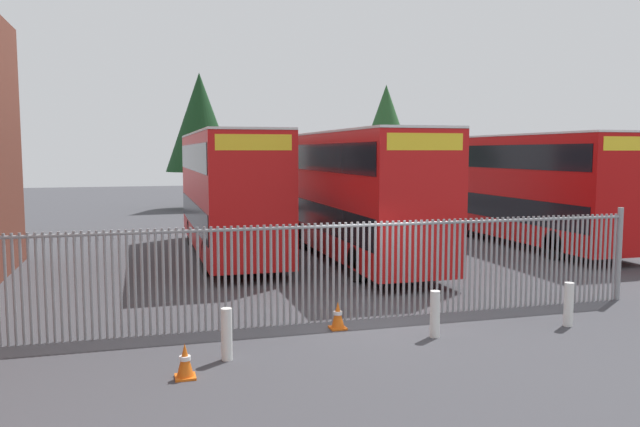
{
  "coord_description": "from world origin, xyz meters",
  "views": [
    {
      "loc": [
        -4.84,
        -13.02,
        3.74
      ],
      "look_at": [
        0.0,
        4.0,
        2.0
      ],
      "focal_mm": 35.28,
      "sensor_mm": 36.0,
      "label": 1
    }
  ],
  "objects_px": {
    "bollard_center_front": "(435,314)",
    "double_decker_bus_behind_fence_right": "(228,189)",
    "bollard_near_left": "(227,334)",
    "traffic_cone_near_kerb": "(338,315)",
    "double_decker_bus_behind_fence_left": "(529,185)",
    "double_decker_bus_near_gate": "(356,191)",
    "bollard_near_right": "(569,304)",
    "traffic_cone_by_gate": "(185,361)"
  },
  "relations": [
    {
      "from": "double_decker_bus_behind_fence_left",
      "to": "double_decker_bus_behind_fence_right",
      "type": "bearing_deg",
      "value": 176.59
    },
    {
      "from": "double_decker_bus_near_gate",
      "to": "bollard_near_right",
      "type": "relative_size",
      "value": 11.38
    },
    {
      "from": "bollard_near_left",
      "to": "bollard_near_right",
      "type": "distance_m",
      "value": 7.37
    },
    {
      "from": "double_decker_bus_near_gate",
      "to": "traffic_cone_near_kerb",
      "type": "distance_m",
      "value": 8.68
    },
    {
      "from": "bollard_center_front",
      "to": "bollard_near_right",
      "type": "distance_m",
      "value": 3.13
    },
    {
      "from": "double_decker_bus_behind_fence_left",
      "to": "bollard_near_right",
      "type": "distance_m",
      "value": 12.32
    },
    {
      "from": "double_decker_bus_near_gate",
      "to": "bollard_near_left",
      "type": "distance_m",
      "value": 10.95
    },
    {
      "from": "double_decker_bus_behind_fence_right",
      "to": "bollard_near_left",
      "type": "bearing_deg",
      "value": -97.89
    },
    {
      "from": "double_decker_bus_behind_fence_left",
      "to": "double_decker_bus_behind_fence_right",
      "type": "distance_m",
      "value": 11.89
    },
    {
      "from": "bollard_center_front",
      "to": "bollard_near_left",
      "type": "bearing_deg",
      "value": -176.49
    },
    {
      "from": "double_decker_bus_near_gate",
      "to": "traffic_cone_by_gate",
      "type": "distance_m",
      "value": 12.0
    },
    {
      "from": "bollard_near_left",
      "to": "bollard_center_front",
      "type": "xyz_separation_m",
      "value": [
        4.24,
        0.26,
        0.0
      ]
    },
    {
      "from": "bollard_near_left",
      "to": "bollard_near_right",
      "type": "xyz_separation_m",
      "value": [
        7.37,
        0.21,
        0.0
      ]
    },
    {
      "from": "bollard_near_left",
      "to": "bollard_center_front",
      "type": "bearing_deg",
      "value": 3.51
    },
    {
      "from": "double_decker_bus_behind_fence_right",
      "to": "bollard_near_right",
      "type": "bearing_deg",
      "value": -62.77
    },
    {
      "from": "traffic_cone_near_kerb",
      "to": "bollard_center_front",
      "type": "bearing_deg",
      "value": -32.77
    },
    {
      "from": "double_decker_bus_behind_fence_left",
      "to": "bollard_near_left",
      "type": "height_order",
      "value": "double_decker_bus_behind_fence_left"
    },
    {
      "from": "traffic_cone_by_gate",
      "to": "traffic_cone_near_kerb",
      "type": "height_order",
      "value": "same"
    },
    {
      "from": "double_decker_bus_behind_fence_right",
      "to": "bollard_near_left",
      "type": "height_order",
      "value": "double_decker_bus_behind_fence_right"
    },
    {
      "from": "double_decker_bus_behind_fence_right",
      "to": "bollard_center_front",
      "type": "height_order",
      "value": "double_decker_bus_behind_fence_right"
    },
    {
      "from": "double_decker_bus_behind_fence_left",
      "to": "bollard_center_front",
      "type": "xyz_separation_m",
      "value": [
        -9.22,
        -10.48,
        -1.95
      ]
    },
    {
      "from": "bollard_center_front",
      "to": "bollard_near_right",
      "type": "bearing_deg",
      "value": -0.87
    },
    {
      "from": "double_decker_bus_behind_fence_left",
      "to": "bollard_near_right",
      "type": "bearing_deg",
      "value": -120.03
    },
    {
      "from": "double_decker_bus_near_gate",
      "to": "double_decker_bus_behind_fence_right",
      "type": "relative_size",
      "value": 1.0
    },
    {
      "from": "bollard_near_right",
      "to": "bollard_near_left",
      "type": "bearing_deg",
      "value": -178.35
    },
    {
      "from": "bollard_center_front",
      "to": "double_decker_bus_behind_fence_right",
      "type": "bearing_deg",
      "value": 103.33
    },
    {
      "from": "double_decker_bus_near_gate",
      "to": "bollard_near_left",
      "type": "relative_size",
      "value": 11.38
    },
    {
      "from": "bollard_near_right",
      "to": "traffic_cone_near_kerb",
      "type": "distance_m",
      "value": 4.98
    },
    {
      "from": "traffic_cone_near_kerb",
      "to": "bollard_near_left",
      "type": "bearing_deg",
      "value": -151.67
    },
    {
      "from": "double_decker_bus_near_gate",
      "to": "double_decker_bus_behind_fence_right",
      "type": "distance_m",
      "value": 4.64
    },
    {
      "from": "bollard_center_front",
      "to": "double_decker_bus_behind_fence_left",
      "type": "bearing_deg",
      "value": 48.67
    },
    {
      "from": "double_decker_bus_near_gate",
      "to": "bollard_near_right",
      "type": "xyz_separation_m",
      "value": [
        1.73,
        -8.97,
        -1.95
      ]
    },
    {
      "from": "bollard_near_left",
      "to": "bollard_center_front",
      "type": "distance_m",
      "value": 4.25
    },
    {
      "from": "double_decker_bus_behind_fence_right",
      "to": "bollard_center_front",
      "type": "xyz_separation_m",
      "value": [
        2.65,
        -11.19,
        -1.95
      ]
    },
    {
      "from": "double_decker_bus_near_gate",
      "to": "double_decker_bus_behind_fence_right",
      "type": "bearing_deg",
      "value": 150.79
    },
    {
      "from": "traffic_cone_near_kerb",
      "to": "traffic_cone_by_gate",
      "type": "bearing_deg",
      "value": -147.75
    },
    {
      "from": "traffic_cone_by_gate",
      "to": "double_decker_bus_near_gate",
      "type": "bearing_deg",
      "value": 57.06
    },
    {
      "from": "traffic_cone_near_kerb",
      "to": "double_decker_bus_behind_fence_left",
      "type": "bearing_deg",
      "value": 40.64
    },
    {
      "from": "bollard_center_front",
      "to": "traffic_cone_by_gate",
      "type": "relative_size",
      "value": 1.61
    },
    {
      "from": "bollard_center_front",
      "to": "traffic_cone_near_kerb",
      "type": "distance_m",
      "value": 2.04
    },
    {
      "from": "double_decker_bus_behind_fence_right",
      "to": "traffic_cone_near_kerb",
      "type": "height_order",
      "value": "double_decker_bus_behind_fence_right"
    },
    {
      "from": "double_decker_bus_near_gate",
      "to": "double_decker_bus_behind_fence_left",
      "type": "bearing_deg",
      "value": 11.27
    }
  ]
}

